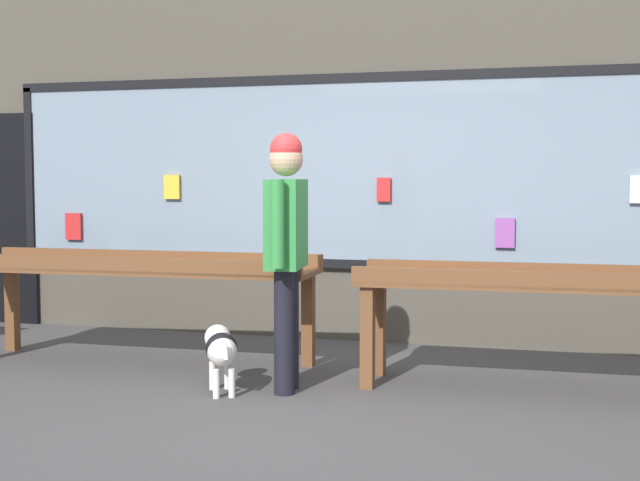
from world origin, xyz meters
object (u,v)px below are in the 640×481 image
at_px(display_table_left, 139,275).
at_px(small_dog, 221,349).
at_px(display_table_right, 561,292).
at_px(person_browsing, 286,239).

relative_size(display_table_left, small_dog, 5.00).
xyz_separation_m(display_table_left, display_table_right, (3.20, 0.00, -0.01)).
relative_size(display_table_right, small_dog, 5.00).
relative_size(person_browsing, small_dog, 3.14).
distance_m(display_table_left, small_dog, 1.24).
height_order(display_table_right, person_browsing, person_browsing).
xyz_separation_m(display_table_left, small_dog, (0.97, -0.66, -0.41)).
bearing_deg(person_browsing, small_dog, 101.77).
distance_m(display_table_left, person_browsing, 1.52).
height_order(display_table_left, small_dog, display_table_left).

